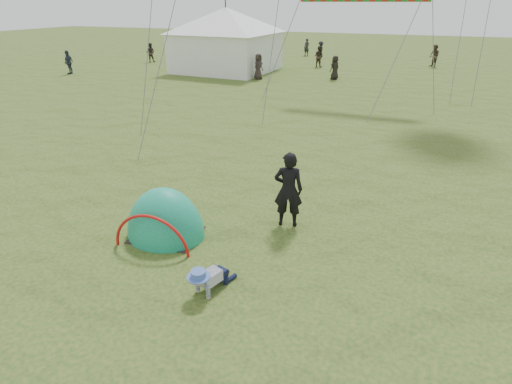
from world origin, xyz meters
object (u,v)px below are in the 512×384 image
(crawling_toddler, at_px, (208,278))
(standing_adult, at_px, (288,190))
(event_marquee, at_px, (226,38))
(popup_tent, at_px, (167,235))

(crawling_toddler, distance_m, standing_adult, 3.12)
(event_marquee, bearing_deg, standing_adult, -58.20)
(standing_adult, bearing_deg, popup_tent, 17.38)
(standing_adult, height_order, event_marquee, event_marquee)
(crawling_toddler, xyz_separation_m, event_marquee, (-11.18, 24.65, 2.19))
(popup_tent, relative_size, standing_adult, 1.27)
(popup_tent, height_order, standing_adult, standing_adult)
(crawling_toddler, relative_size, standing_adult, 0.42)
(standing_adult, bearing_deg, event_marquee, -75.39)
(popup_tent, distance_m, standing_adult, 3.11)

